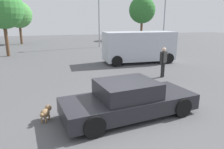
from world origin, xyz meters
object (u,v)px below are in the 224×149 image
dog (46,112)px  van_white (139,46)px  sedan_foreground (129,100)px  light_post_mid (165,4)px  light_post_near (99,2)px  pedestrian (163,60)px

dog → van_white: (6.59, 7.73, 0.94)m
sedan_foreground → light_post_mid: light_post_mid is taller
dog → light_post_near: 19.15m
dog → van_white: van_white is taller
pedestrian → light_post_near: (-0.29, 14.03, 4.14)m
sedan_foreground → dog: size_ratio=8.00×
dog → light_post_mid: light_post_mid is taller
sedan_foreground → light_post_mid: 21.61m
pedestrian → light_post_mid: (8.04, 13.76, 4.08)m
sedan_foreground → light_post_mid: size_ratio=0.61×
van_white → sedan_foreground: bearing=65.5°
sedan_foreground → light_post_near: 18.80m
dog → light_post_near: size_ratio=0.07×
sedan_foreground → pedestrian: (3.55, 3.90, 0.44)m
dog → light_post_mid: 22.90m
van_white → light_post_near: 10.60m
sedan_foreground → van_white: bearing=56.8°
dog → van_white: size_ratio=0.11×
light_post_near → pedestrian: bearing=-88.8°
van_white → light_post_near: bearing=-84.7°
pedestrian → sedan_foreground: bearing=-74.6°
dog → light_post_near: light_post_near is taller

